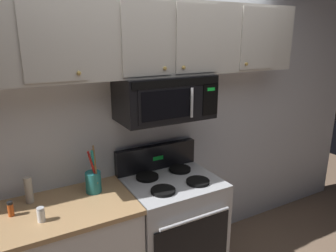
{
  "coord_description": "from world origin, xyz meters",
  "views": [
    {
      "loc": [
        -1.18,
        -1.62,
        2.04
      ],
      "look_at": [
        0.0,
        0.49,
        1.35
      ],
      "focal_mm": 33.53,
      "sensor_mm": 36.0,
      "label": 1
    }
  ],
  "objects": [
    {
      "name": "spice_jar",
      "position": [
        -1.19,
        0.48,
        0.95
      ],
      "size": [
        0.04,
        0.04,
        0.1
      ],
      "color": "#C64C19",
      "rests_on": "counter_segment"
    },
    {
      "name": "back_wall",
      "position": [
        0.0,
        0.79,
        1.35
      ],
      "size": [
        5.2,
        0.1,
        2.7
      ],
      "primitive_type": "cube",
      "color": "silver",
      "rests_on": "ground_plane"
    },
    {
      "name": "pepper_mill",
      "position": [
        -1.06,
        0.61,
        1.0
      ],
      "size": [
        0.06,
        0.06,
        0.19
      ],
      "primitive_type": "cylinder",
      "color": "#B7B2A8",
      "rests_on": "counter_segment"
    },
    {
      "name": "utensil_crock_teal",
      "position": [
        -0.62,
        0.54,
        0.99
      ],
      "size": [
        0.12,
        0.12,
        0.37
      ],
      "color": "teal",
      "rests_on": "counter_segment"
    },
    {
      "name": "upper_cabinets",
      "position": [
        -0.0,
        0.57,
        2.02
      ],
      "size": [
        2.5,
        0.36,
        0.55
      ],
      "color": "#BCB7AD"
    },
    {
      "name": "over_range_microwave",
      "position": [
        -0.0,
        0.54,
        1.58
      ],
      "size": [
        0.76,
        0.43,
        0.35
      ],
      "color": "black"
    },
    {
      "name": "stove_range",
      "position": [
        0.0,
        0.42,
        0.47
      ],
      "size": [
        0.76,
        0.69,
        1.12
      ],
      "color": "#B7BABF",
      "rests_on": "ground_plane"
    },
    {
      "name": "salt_shaker",
      "position": [
        -1.03,
        0.31,
        0.95
      ],
      "size": [
        0.05,
        0.05,
        0.1
      ],
      "color": "white",
      "rests_on": "counter_segment"
    }
  ]
}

